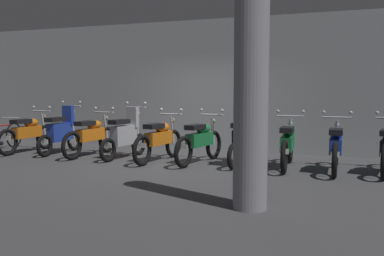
% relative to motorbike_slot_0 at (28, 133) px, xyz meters
% --- Properties ---
extents(ground_plane, '(80.00, 80.00, 0.00)m').
position_rel_motorbike_slot_0_xyz_m(ground_plane, '(4.14, -0.17, -0.49)').
color(ground_plane, '#424244').
extents(back_wall, '(16.27, 0.30, 3.37)m').
position_rel_motorbike_slot_0_xyz_m(back_wall, '(4.14, 2.20, 1.19)').
color(back_wall, '#9EA0A3').
rests_on(back_wall, ground).
extents(motorbike_slot_0, '(0.59, 1.95, 1.15)m').
position_rel_motorbike_slot_0_xyz_m(motorbike_slot_0, '(0.00, 0.00, 0.00)').
color(motorbike_slot_0, black).
rests_on(motorbike_slot_0, ground).
extents(motorbike_slot_1, '(0.59, 1.68, 1.29)m').
position_rel_motorbike_slot_0_xyz_m(motorbike_slot_1, '(0.92, 0.12, 0.04)').
color(motorbike_slot_1, black).
rests_on(motorbike_slot_1, ground).
extents(motorbike_slot_2, '(0.59, 1.95, 1.15)m').
position_rel_motorbike_slot_0_xyz_m(motorbike_slot_2, '(1.84, 0.05, 0.00)').
color(motorbike_slot_2, black).
rests_on(motorbike_slot_2, ground).
extents(motorbike_slot_3, '(0.59, 1.68, 1.29)m').
position_rel_motorbike_slot_0_xyz_m(motorbike_slot_3, '(2.76, 0.04, 0.04)').
color(motorbike_slot_3, black).
rests_on(motorbike_slot_3, ground).
extents(motorbike_slot_4, '(0.59, 1.95, 1.15)m').
position_rel_motorbike_slot_0_xyz_m(motorbike_slot_4, '(3.68, -0.06, 0.00)').
color(motorbike_slot_4, black).
rests_on(motorbike_slot_4, ground).
extents(motorbike_slot_5, '(0.59, 1.94, 1.15)m').
position_rel_motorbike_slot_0_xyz_m(motorbike_slot_5, '(4.60, 0.03, 0.00)').
color(motorbike_slot_5, black).
rests_on(motorbike_slot_5, ground).
extents(motorbike_slot_6, '(0.56, 1.68, 1.18)m').
position_rel_motorbike_slot_0_xyz_m(motorbike_slot_6, '(5.52, 0.13, 0.07)').
color(motorbike_slot_6, black).
rests_on(motorbike_slot_6, ground).
extents(motorbike_slot_7, '(0.59, 1.95, 1.15)m').
position_rel_motorbike_slot_0_xyz_m(motorbike_slot_7, '(6.43, 0.13, 0.00)').
color(motorbike_slot_7, black).
rests_on(motorbike_slot_7, ground).
extents(motorbike_slot_8, '(0.59, 1.95, 1.15)m').
position_rel_motorbike_slot_0_xyz_m(motorbike_slot_8, '(7.35, 0.06, 0.00)').
color(motorbike_slot_8, black).
rests_on(motorbike_slot_8, ground).
extents(bicycle, '(0.50, 1.72, 0.89)m').
position_rel_motorbike_slot_0_xyz_m(bicycle, '(-0.89, 0.03, -0.13)').
color(bicycle, black).
rests_on(bicycle, ground).
extents(support_pillar, '(0.45, 0.45, 3.37)m').
position_rel_motorbike_slot_0_xyz_m(support_pillar, '(6.41, -3.05, 1.19)').
color(support_pillar, gray).
rests_on(support_pillar, ground).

